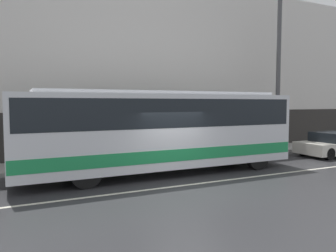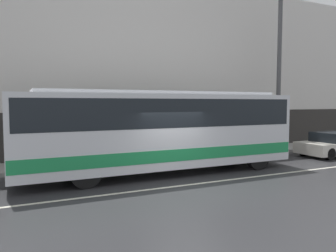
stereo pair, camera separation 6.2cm
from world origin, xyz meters
name	(u,v)px [view 1 (the left image)]	position (x,y,z in m)	size (l,w,h in m)	color
ground_plane	(185,185)	(0.00, 0.00, 0.00)	(60.00, 60.00, 0.00)	#2D2D30
sidewalk	(134,160)	(0.00, 5.19, 0.08)	(60.00, 2.39, 0.16)	gray
building_facade	(125,68)	(0.00, 6.53, 4.63)	(60.00, 0.35, 9.60)	silver
lane_stripe	(185,185)	(0.00, 0.00, 0.00)	(54.00, 0.14, 0.01)	beige
transit_bus	(161,127)	(0.08, 2.18, 1.85)	(11.27, 2.56, 3.29)	silver
sedan_white_front	(335,144)	(10.45, 2.18, 0.60)	(4.41, 1.90, 1.27)	beige
utility_pole_near	(278,72)	(8.50, 4.50, 4.62)	(0.24, 0.24, 8.92)	#4C4C4F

